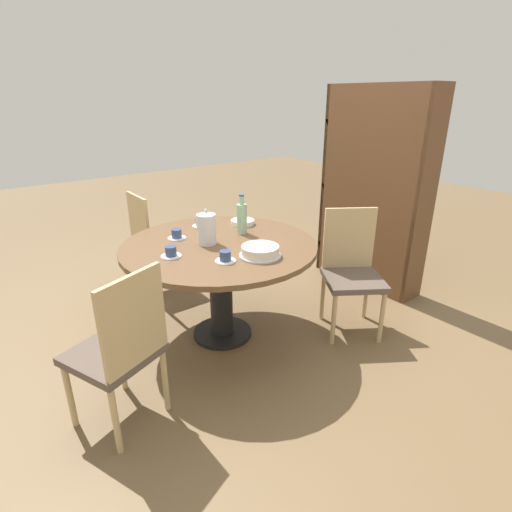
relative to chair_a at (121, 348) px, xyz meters
name	(u,v)px	position (x,y,z in m)	size (l,w,h in m)	color
ground_plane	(223,334)	(-0.42, 0.91, -0.49)	(14.00, 14.00, 0.00)	brown
dining_table	(220,261)	(-0.42, 0.91, 0.12)	(1.38, 1.38, 0.75)	black
chair_a	(121,348)	(0.00, 0.00, 0.00)	(0.54, 0.54, 0.94)	tan
chair_b	(352,269)	(0.09, 1.77, 0.00)	(0.58, 0.58, 0.94)	tan
chair_c	(155,241)	(-1.42, 0.87, 0.00)	(0.43, 0.43, 0.94)	tan
bookshelf	(373,194)	(-0.34, 2.55, 0.39)	(1.05, 0.28, 1.82)	brown
coffee_pot	(206,228)	(-0.47, 0.84, 0.37)	(0.14, 0.14, 0.25)	silver
water_bottle	(242,218)	(-0.50, 1.17, 0.38)	(0.08, 0.08, 0.30)	#99C6A3
cake_main	(260,251)	(-0.05, 0.98, 0.29)	(0.28, 0.28, 0.07)	silver
cup_a	(171,252)	(-0.40, 0.53, 0.28)	(0.13, 0.13, 0.07)	white
cup_b	(177,235)	(-0.70, 0.73, 0.28)	(0.13, 0.13, 0.07)	white
cup_c	(200,223)	(-0.84, 1.01, 0.28)	(0.13, 0.13, 0.07)	white
cup_d	(225,257)	(-0.12, 0.76, 0.28)	(0.13, 0.13, 0.07)	white
plate_stack	(243,222)	(-0.67, 1.31, 0.28)	(0.19, 0.19, 0.04)	white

